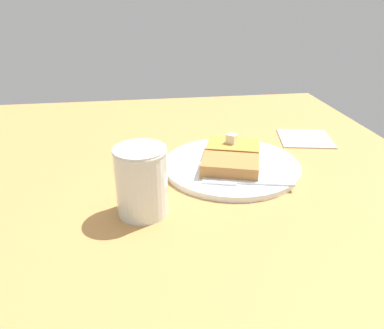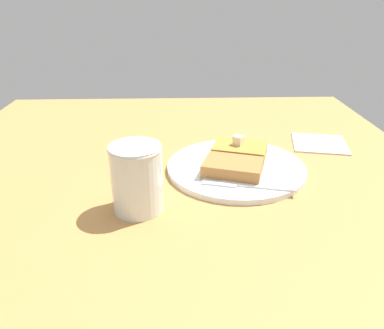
{
  "view_description": "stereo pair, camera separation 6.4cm",
  "coord_description": "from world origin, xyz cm",
  "views": [
    {
      "loc": [
        65.58,
        -5.64,
        34.57
      ],
      "look_at": [
        8.3,
        2.77,
        7.07
      ],
      "focal_mm": 35.0,
      "sensor_mm": 36.0,
      "label": 1
    },
    {
      "loc": [
        66.16,
        0.74,
        34.57
      ],
      "look_at": [
        8.3,
        2.77,
        7.07
      ],
      "focal_mm": 35.0,
      "sensor_mm": 36.0,
      "label": 2
    }
  ],
  "objects": [
    {
      "name": "table_surface",
      "position": [
        0.0,
        0.0,
        1.28
      ],
      "size": [
        101.17,
        101.17,
        2.57
      ],
      "primitive_type": "cube",
      "color": "#B37F44",
      "rests_on": "ground"
    },
    {
      "name": "plate",
      "position": [
        1.62,
        11.48,
        3.17
      ],
      "size": [
        26.44,
        26.44,
        1.09
      ],
      "color": "white",
      "rests_on": "table_surface"
    },
    {
      "name": "syrup_jar",
      "position": [
        14.97,
        -5.94,
        7.46
      ],
      "size": [
        8.09,
        8.09,
        10.85
      ],
      "color": "#3C1706",
      "rests_on": "table_surface"
    },
    {
      "name": "napkin",
      "position": [
        -10.91,
        32.23,
        2.72
      ],
      "size": [
        13.56,
        13.75,
        0.3
      ],
      "primitive_type": "cube",
      "rotation": [
        0.0,
        0.0,
        -0.21
      ],
      "color": "beige",
      "rests_on": "table_surface"
    },
    {
      "name": "butter_pat_primary",
      "position": [
        -2.46,
        12.37,
        7.1
      ],
      "size": [
        2.43,
        2.46,
        1.83
      ],
      "primitive_type": "cube",
      "rotation": [
        0.0,
        0.0,
        0.9
      ],
      "color": "beige",
      "rests_on": "toast_slice_left"
    },
    {
      "name": "toast_slice_left",
      "position": [
        -2.17,
        12.7,
        4.92
      ],
      "size": [
        10.03,
        12.06,
        2.53
      ],
      "primitive_type": "cube",
      "rotation": [
        0.0,
        0.0,
        -0.31
      ],
      "color": "#B78134",
      "rests_on": "plate"
    },
    {
      "name": "fork",
      "position": [
        10.02,
        11.37,
        3.84
      ],
      "size": [
        5.16,
        15.89,
        0.36
      ],
      "color": "silver",
      "rests_on": "plate"
    },
    {
      "name": "toast_slice_middle",
      "position": [
        5.42,
        10.27,
        4.92
      ],
      "size": [
        10.03,
        12.06,
        2.53
      ],
      "primitive_type": "cube",
      "rotation": [
        0.0,
        0.0,
        -0.31
      ],
      "color": "#A76F38",
      "rests_on": "plate"
    }
  ]
}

